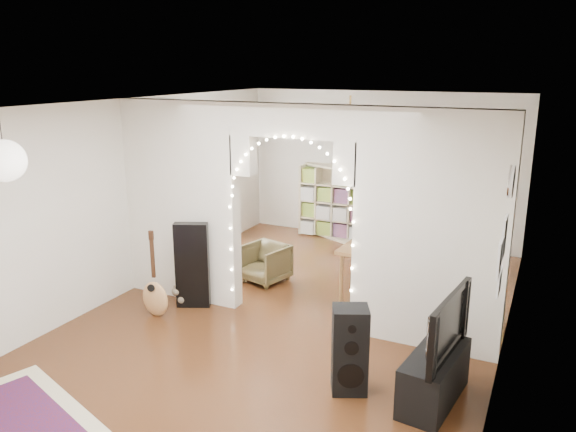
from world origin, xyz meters
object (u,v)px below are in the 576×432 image
at_px(dining_table, 387,255).
at_px(dining_chair_left, 265,263).
at_px(dining_chair_right, 404,302).
at_px(floor_speaker, 350,350).
at_px(acoustic_guitar, 154,285).
at_px(bookcase, 334,202).
at_px(media_console, 434,377).

bearing_deg(dining_table, dining_chair_left, -176.35).
xyz_separation_m(dining_table, dining_chair_right, (0.35, -0.39, -0.46)).
xyz_separation_m(floor_speaker, dining_chair_right, (0.08, 1.86, -0.22)).
xyz_separation_m(acoustic_guitar, bookcase, (0.83, 4.22, 0.25)).
distance_m(floor_speaker, media_console, 0.83).
bearing_deg(dining_chair_right, floor_speaker, -113.79).
distance_m(floor_speaker, dining_chair_left, 3.09).
bearing_deg(dining_chair_left, floor_speaker, -32.24).
relative_size(dining_table, dining_chair_left, 2.00).
bearing_deg(floor_speaker, acoustic_guitar, 144.19).
relative_size(bookcase, dining_chair_left, 2.17).
distance_m(bookcase, dining_chair_left, 2.57).
bearing_deg(acoustic_guitar, media_console, -18.16).
relative_size(floor_speaker, dining_chair_right, 1.82).
distance_m(media_console, dining_chair_left, 3.57).
relative_size(acoustic_guitar, dining_chair_right, 2.00).
xyz_separation_m(acoustic_guitar, dining_chair_right, (2.90, 1.30, -0.20)).
bearing_deg(dining_table, dining_chair_right, -44.93).
bearing_deg(bookcase, acoustic_guitar, -76.23).
bearing_deg(acoustic_guitar, dining_table, 21.41).
distance_m(media_console, dining_table, 2.37).
bearing_deg(bookcase, dining_chair_left, -67.99).
height_order(floor_speaker, dining_chair_right, floor_speaker).
height_order(floor_speaker, dining_table, floor_speaker).
bearing_deg(media_console, bookcase, 128.46).
xyz_separation_m(dining_table, dining_chair_left, (-1.85, -0.01, -0.40)).
xyz_separation_m(floor_speaker, dining_table, (-0.27, 2.25, 0.24)).
distance_m(bookcase, dining_table, 3.06).
bearing_deg(bookcase, floor_speaker, -42.47).
height_order(floor_speaker, dining_chair_left, floor_speaker).
bearing_deg(media_console, dining_table, 124.44).
xyz_separation_m(media_console, dining_chair_right, (-0.71, 1.68, -0.03)).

